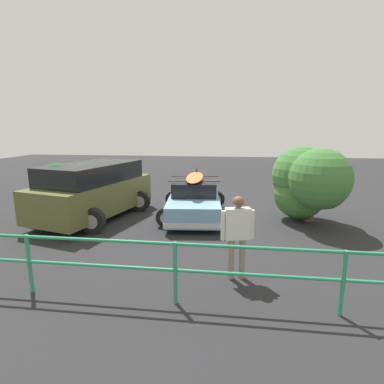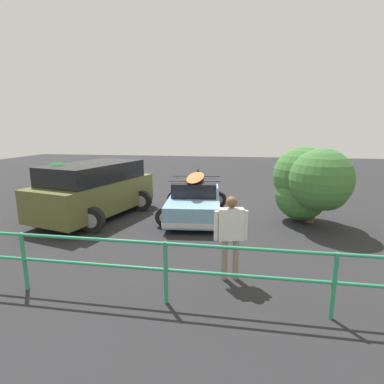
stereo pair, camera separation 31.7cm
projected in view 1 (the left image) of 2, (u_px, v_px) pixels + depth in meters
ground_plane at (205, 212)px, 10.67m from camera, size 44.00×44.00×0.02m
sedan_car at (194, 199)px, 10.05m from camera, size 2.45×4.07×1.50m
suv_car at (94, 190)px, 9.75m from camera, size 3.20×4.58×1.80m
person_bystander at (237, 230)px, 5.70m from camera, size 0.63×0.29×1.66m
railing_fence at (175, 262)px, 4.90m from camera, size 10.56×0.11×1.09m
bush_near_left at (309, 183)px, 9.15m from camera, size 2.19×2.66×2.37m
bush_near_right at (69, 188)px, 9.55m from camera, size 2.14×1.68×1.87m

